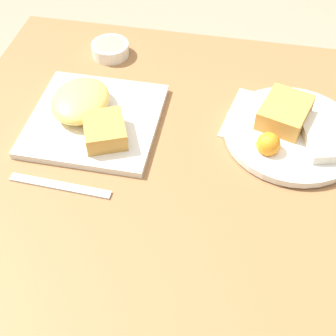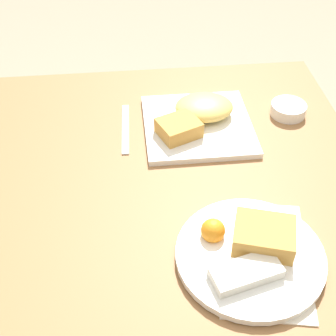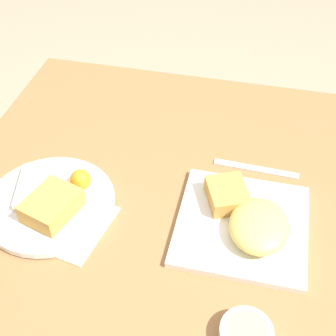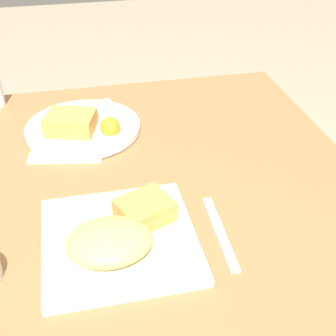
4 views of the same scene
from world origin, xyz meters
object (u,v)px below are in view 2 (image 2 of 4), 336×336
Objects in this scene: butter_knife at (125,128)px; sauce_ramekin at (288,109)px; plate_square_near at (198,119)px; plate_oval_far at (251,251)px.

sauce_ramekin is at bearing 94.91° from butter_knife.
butter_knife is (0.17, -0.01, -0.02)m from plate_square_near.
plate_square_near is 2.94× the size of sauce_ramekin.
plate_oval_far is at bearing 65.04° from sauce_ramekin.
plate_square_near is 0.17m from butter_knife.
plate_oval_far is (-0.03, 0.39, -0.00)m from plate_square_near.
sauce_ramekin reaches higher than butter_knife.
butter_knife is at bearing -62.55° from plate_oval_far.
plate_square_near is 0.95× the size of plate_oval_far.
plate_oval_far is at bearing 29.63° from butter_knife.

